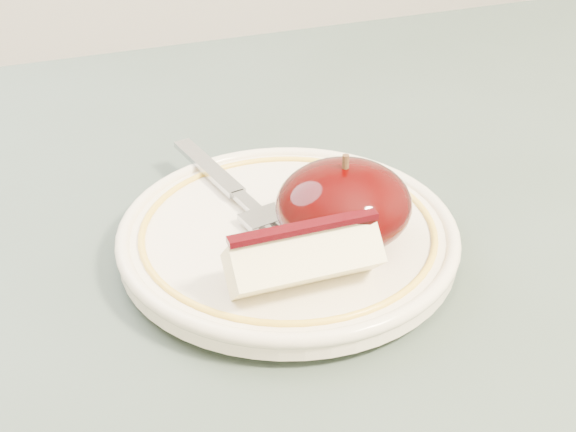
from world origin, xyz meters
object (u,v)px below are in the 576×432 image
object	(u,v)px
plate	(288,235)
apple_half	(344,205)
table	(390,421)
fork	(238,195)

from	to	relation	value
plate	apple_half	world-z (taller)	apple_half
table	fork	size ratio (longest dim) A/B	5.64
table	fork	distance (m)	0.17
apple_half	fork	bearing A→B (deg)	125.26
table	plate	distance (m)	0.13
plate	apple_half	xyz separation A→B (m)	(0.03, -0.02, 0.03)
plate	fork	distance (m)	0.05
table	plate	size ratio (longest dim) A/B	4.33
fork	plate	bearing A→B (deg)	-168.06
table	plate	bearing A→B (deg)	118.73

